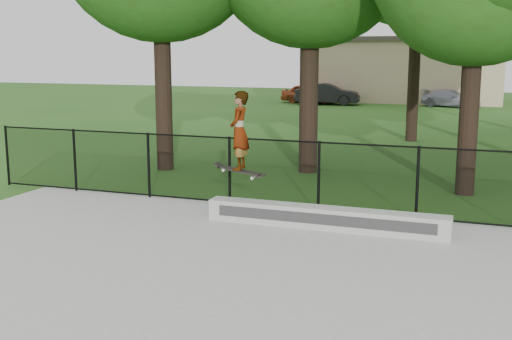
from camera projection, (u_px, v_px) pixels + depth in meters
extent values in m
plane|color=#225016|center=(198.00, 326.00, 7.99)|extent=(100.00, 100.00, 0.00)
cube|color=#9E9E99|center=(198.00, 324.00, 7.99)|extent=(14.00, 12.00, 0.06)
cube|color=#B6B6B0|center=(325.00, 218.00, 12.14)|extent=(4.63, 0.40, 0.41)
imported|color=#983F1B|center=(309.00, 94.00, 42.20)|extent=(3.64, 1.65, 1.22)
imported|color=black|center=(327.00, 94.00, 40.74)|extent=(3.79, 1.77, 1.33)
imported|color=#8F8EA1|center=(451.00, 99.00, 39.07)|extent=(3.54, 2.39, 1.03)
cube|color=black|center=(239.00, 171.00, 12.53)|extent=(0.84, 0.23, 0.15)
imported|color=#BFF8FB|center=(239.00, 131.00, 12.38)|extent=(0.45, 0.61, 1.53)
cylinder|color=black|center=(7.00, 155.00, 15.99)|extent=(0.06, 0.06, 1.50)
cylinder|color=black|center=(75.00, 160.00, 15.31)|extent=(0.06, 0.06, 1.50)
cylinder|color=black|center=(149.00, 165.00, 14.64)|extent=(0.06, 0.06, 1.50)
cylinder|color=black|center=(230.00, 171.00, 13.97)|extent=(0.06, 0.06, 1.50)
cylinder|color=black|center=(319.00, 177.00, 13.29)|extent=(0.06, 0.06, 1.50)
cylinder|color=black|center=(417.00, 183.00, 12.62)|extent=(0.06, 0.06, 1.50)
cylinder|color=black|center=(319.00, 142.00, 13.16)|extent=(16.00, 0.04, 0.04)
cylinder|color=black|center=(318.00, 209.00, 13.42)|extent=(16.00, 0.04, 0.04)
cube|color=black|center=(319.00, 177.00, 13.29)|extent=(16.00, 0.01, 1.50)
cylinder|color=black|center=(414.00, 65.00, 23.93)|extent=(0.44, 0.44, 5.70)
cylinder|color=black|center=(163.00, 84.00, 18.17)|extent=(0.44, 0.44, 4.91)
cylinder|color=black|center=(469.00, 108.00, 14.98)|extent=(0.44, 0.44, 4.12)
cylinder|color=black|center=(309.00, 89.00, 17.77)|extent=(0.44, 0.44, 4.68)
cube|color=tan|center=(410.00, 72.00, 43.40)|extent=(12.00, 6.00, 4.00)
cube|color=#3F3833|center=(411.00, 39.00, 43.00)|extent=(12.40, 6.40, 0.30)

